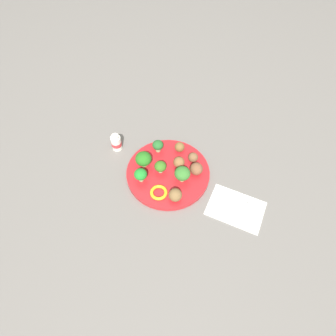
% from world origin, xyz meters
% --- Properties ---
extents(ground_plane, '(4.00, 4.00, 0.00)m').
position_xyz_m(ground_plane, '(0.00, 0.00, 0.00)').
color(ground_plane, slate).
extents(plate, '(0.28, 0.28, 0.02)m').
position_xyz_m(plate, '(0.00, 0.00, 0.01)').
color(plate, red).
rests_on(plate, ground_plane).
extents(broccoli_floret_center, '(0.04, 0.04, 0.04)m').
position_xyz_m(broccoli_floret_center, '(-0.02, -0.01, 0.04)').
color(broccoli_floret_center, '#98BE7E').
rests_on(broccoli_floret_center, plate).
extents(broccoli_floret_back_right, '(0.04, 0.04, 0.05)m').
position_xyz_m(broccoli_floret_back_right, '(-0.07, -0.07, 0.05)').
color(broccoli_floret_back_right, '#95BC7B').
rests_on(broccoli_floret_back_right, plate).
extents(broccoli_floret_far_rim, '(0.05, 0.05, 0.06)m').
position_xyz_m(broccoli_floret_far_rim, '(-0.08, -0.01, 0.05)').
color(broccoli_floret_far_rim, '#96C668').
rests_on(broccoli_floret_far_rim, plate).
extents(broccoli_floret_front_left, '(0.05, 0.05, 0.06)m').
position_xyz_m(broccoli_floret_front_left, '(0.06, -0.01, 0.05)').
color(broccoli_floret_front_left, '#A6B96D').
rests_on(broccoli_floret_front_left, plate).
extents(broccoli_floret_back_left, '(0.04, 0.04, 0.05)m').
position_xyz_m(broccoli_floret_back_left, '(-0.07, 0.07, 0.04)').
color(broccoli_floret_back_left, '#9CBC7A').
rests_on(broccoli_floret_back_left, plate).
extents(meatball_near_rim, '(0.04, 0.04, 0.04)m').
position_xyz_m(meatball_near_rim, '(0.02, 0.04, 0.04)').
color(meatball_near_rim, brown).
rests_on(meatball_near_rim, plate).
extents(meatball_center, '(0.03, 0.03, 0.03)m').
position_xyz_m(meatball_center, '(0.00, 0.10, 0.03)').
color(meatball_center, brown).
rests_on(meatball_center, plate).
extents(meatball_mid_left, '(0.04, 0.04, 0.04)m').
position_xyz_m(meatball_mid_left, '(0.09, 0.03, 0.04)').
color(meatball_mid_left, brown).
rests_on(meatball_mid_left, plate).
extents(meatball_far_rim, '(0.03, 0.03, 0.03)m').
position_xyz_m(meatball_far_rim, '(0.06, 0.08, 0.03)').
color(meatball_far_rim, brown).
rests_on(meatball_far_rim, plate).
extents(meatball_mid_right, '(0.04, 0.04, 0.04)m').
position_xyz_m(meatball_mid_right, '(0.06, -0.09, 0.04)').
color(meatball_mid_right, brown).
rests_on(meatball_mid_right, plate).
extents(pepper_ring_mid_left, '(0.07, 0.07, 0.01)m').
position_xyz_m(pepper_ring_mid_left, '(0.01, -0.09, 0.02)').
color(pepper_ring_mid_left, yellow).
rests_on(pepper_ring_mid_left, plate).
extents(napkin, '(0.17, 0.12, 0.01)m').
position_xyz_m(napkin, '(0.25, -0.03, 0.00)').
color(napkin, white).
rests_on(napkin, ground_plane).
extents(fork, '(0.12, 0.02, 0.01)m').
position_xyz_m(fork, '(0.25, -0.01, 0.01)').
color(fork, silver).
rests_on(fork, napkin).
extents(knife, '(0.15, 0.02, 0.01)m').
position_xyz_m(knife, '(0.25, -0.05, 0.01)').
color(knife, silver).
rests_on(knife, napkin).
extents(yogurt_bottle, '(0.04, 0.04, 0.07)m').
position_xyz_m(yogurt_bottle, '(-0.21, 0.03, 0.03)').
color(yogurt_bottle, white).
rests_on(yogurt_bottle, ground_plane).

